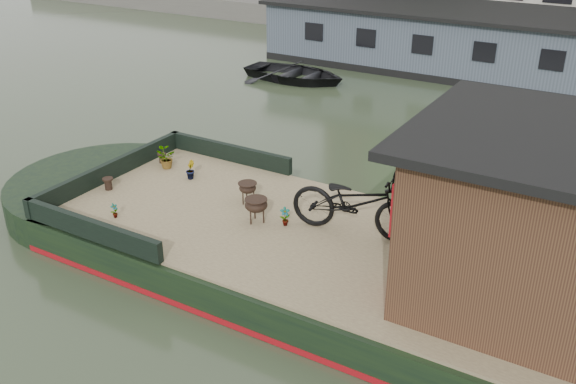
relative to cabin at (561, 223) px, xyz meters
The scene contains 17 objects.
ground 2.88m from the cabin, behind, with size 120.00×120.00×0.00m, color #2E3924.
houseboat_hull 3.87m from the cabin, behind, with size 14.01×4.02×0.60m.
houseboat_deck 2.52m from the cabin, behind, with size 11.80×3.80×0.05m, color #94875B.
bow_bulwark 7.33m from the cabin, behind, with size 3.00×4.00×0.35m.
cabin is the anchor object (origin of this frame).
bicycle 3.19m from the cabin, behind, with size 0.75×2.14×1.12m, color black.
potted_plant_a 4.34m from the cabin, behind, with size 0.17×0.12×0.33m, color brown.
potted_plant_b 6.91m from the cabin, behind, with size 0.20×0.16×0.37m, color brown.
potted_plant_c 7.66m from the cabin, behind, with size 0.38×0.33×0.43m, color #A65830.
potted_plant_d 2.43m from the cabin, 153.60° to the left, with size 0.27×0.27×0.49m, color #955C28.
potted_plant_e 7.05m from the cabin, behind, with size 0.14×0.09×0.27m, color #A76031.
brazier_front 4.79m from the cabin, behind, with size 0.40×0.40×0.44m, color black, non-canonical shape.
brazier_rear 5.35m from the cabin, behind, with size 0.36×0.36×0.39m, color black, non-canonical shape.
bollard_port 7.94m from the cabin, behind, with size 0.18×0.18×0.20m, color black.
bollard_stbd 7.88m from the cabin, behind, with size 0.20×0.20×0.23m, color black.
dinghy 14.01m from the cabin, 134.49° to the left, with size 2.52×3.53×0.73m, color black.
far_houseboat 14.20m from the cabin, 98.88° to the left, with size 20.40×4.40×2.11m.
Camera 1 is at (2.90, -8.06, 5.79)m, focal length 40.00 mm.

